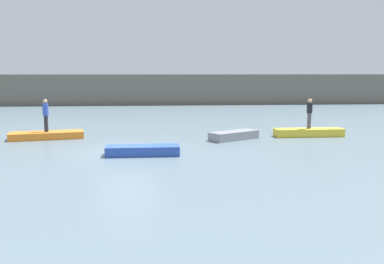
% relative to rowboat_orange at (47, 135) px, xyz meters
% --- Properties ---
extents(ground_plane, '(120.00, 120.00, 0.00)m').
position_rel_rowboat_orange_xyz_m(ground_plane, '(4.75, -4.62, -0.20)').
color(ground_plane, slate).
extents(embankment_wall, '(80.00, 1.20, 3.42)m').
position_rel_rowboat_orange_xyz_m(embankment_wall, '(4.75, 24.66, 1.51)').
color(embankment_wall, '#666056').
rests_on(embankment_wall, ground_plane).
extents(rowboat_orange, '(4.17, 2.10, 0.40)m').
position_rel_rowboat_orange_xyz_m(rowboat_orange, '(0.00, 0.00, 0.00)').
color(rowboat_orange, orange).
rests_on(rowboat_orange, ground_plane).
extents(rowboat_blue, '(3.30, 1.13, 0.44)m').
position_rel_rowboat_orange_xyz_m(rowboat_blue, '(5.53, -5.30, 0.02)').
color(rowboat_blue, '#2B4CAD').
rests_on(rowboat_blue, ground_plane).
extents(rowboat_grey, '(3.00, 2.40, 0.46)m').
position_rel_rowboat_orange_xyz_m(rowboat_grey, '(10.43, -1.12, 0.03)').
color(rowboat_grey, gray).
rests_on(rowboat_grey, ground_plane).
extents(rowboat_yellow, '(4.00, 1.02, 0.46)m').
position_rel_rowboat_orange_xyz_m(rowboat_yellow, '(14.98, -0.29, 0.03)').
color(rowboat_yellow, gold).
rests_on(rowboat_yellow, ground_plane).
extents(person_dark_shirt, '(0.32, 0.32, 1.73)m').
position_rel_rowboat_orange_xyz_m(person_dark_shirt, '(14.98, -0.29, 1.24)').
color(person_dark_shirt, '#4C4C56').
rests_on(person_dark_shirt, rowboat_yellow).
extents(person_blue_shirt, '(0.32, 0.32, 1.82)m').
position_rel_rowboat_orange_xyz_m(person_blue_shirt, '(-0.00, 0.00, 1.22)').
color(person_blue_shirt, '#232838').
rests_on(person_blue_shirt, rowboat_orange).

